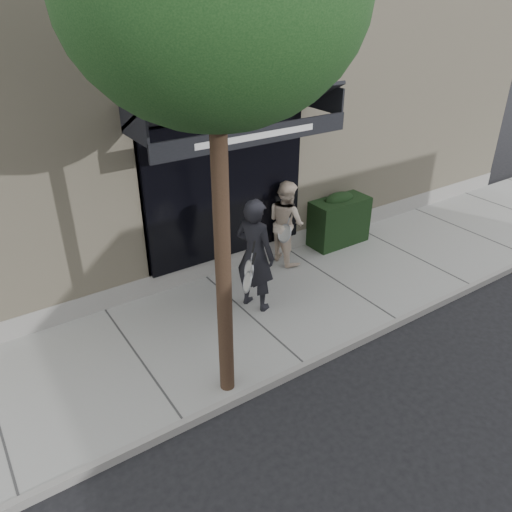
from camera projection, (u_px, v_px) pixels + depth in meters
ground at (336, 286)px, 9.57m from camera, size 80.00×80.00×0.00m
sidewalk at (336, 283)px, 9.55m from camera, size 20.00×3.00×0.12m
curb at (398, 322)px, 8.41m from camera, size 20.00×0.10×0.14m
building_facade at (204, 97)px, 11.89m from camera, size 14.30×8.04×5.64m
hedge at (337, 219)px, 10.71m from camera, size 1.30×0.70×1.14m
pedestrian_front at (255, 255)px, 8.30m from camera, size 0.88×1.00×2.01m
pedestrian_back at (286, 222)px, 9.83m from camera, size 0.65×0.84×1.70m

